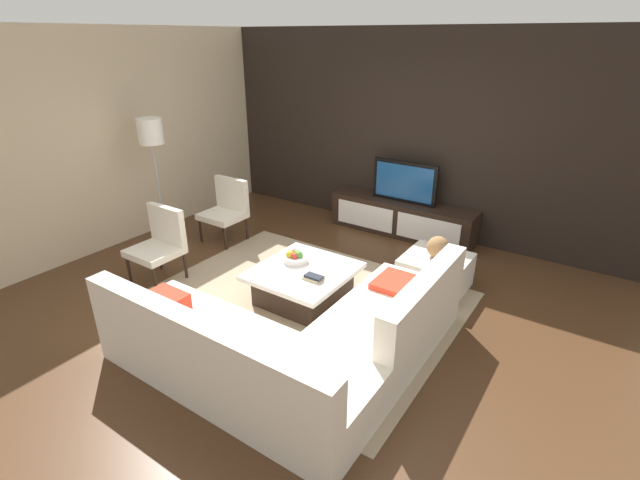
% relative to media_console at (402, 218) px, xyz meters
% --- Properties ---
extents(ground_plane, '(14.00, 14.00, 0.00)m').
position_rel_media_console_xyz_m(ground_plane, '(0.00, -2.40, -0.25)').
color(ground_plane, '#4C301C').
extents(feature_wall_back, '(6.40, 0.12, 2.80)m').
position_rel_media_console_xyz_m(feature_wall_back, '(0.00, 0.30, 1.15)').
color(feature_wall_back, black).
rests_on(feature_wall_back, ground).
extents(side_wall_left, '(0.12, 5.20, 2.80)m').
position_rel_media_console_xyz_m(side_wall_left, '(-3.20, -2.20, 1.15)').
color(side_wall_left, beige).
rests_on(side_wall_left, ground).
extents(area_rug, '(3.25, 2.67, 0.01)m').
position_rel_media_console_xyz_m(area_rug, '(-0.10, -2.40, -0.24)').
color(area_rug, tan).
rests_on(area_rug, ground).
extents(media_console, '(2.12, 0.47, 0.50)m').
position_rel_media_console_xyz_m(media_console, '(0.00, 0.00, 0.00)').
color(media_console, black).
rests_on(media_console, ground).
extents(television, '(0.95, 0.06, 0.58)m').
position_rel_media_console_xyz_m(television, '(0.00, 0.00, 0.54)').
color(television, black).
rests_on(television, media_console).
extents(sectional_couch, '(2.46, 2.40, 0.82)m').
position_rel_media_console_xyz_m(sectional_couch, '(0.53, -3.26, 0.03)').
color(sectional_couch, silver).
rests_on(sectional_couch, ground).
extents(coffee_table, '(0.98, 1.04, 0.38)m').
position_rel_media_console_xyz_m(coffee_table, '(-0.10, -2.30, -0.05)').
color(coffee_table, black).
rests_on(coffee_table, ground).
extents(accent_chair_near, '(0.55, 0.52, 0.87)m').
position_rel_media_console_xyz_m(accent_chair_near, '(-1.79, -2.81, 0.24)').
color(accent_chair_near, black).
rests_on(accent_chair_near, ground).
extents(floor_lamp, '(0.32, 0.32, 1.72)m').
position_rel_media_console_xyz_m(floor_lamp, '(-2.59, -2.14, 1.20)').
color(floor_lamp, '#A5A5AA').
rests_on(floor_lamp, ground).
extents(ottoman, '(0.70, 0.70, 0.40)m').
position_rel_media_console_xyz_m(ottoman, '(0.99, -1.25, -0.05)').
color(ottoman, silver).
rests_on(ottoman, ground).
extents(fruit_bowl, '(0.28, 0.28, 0.14)m').
position_rel_media_console_xyz_m(fruit_bowl, '(-0.28, -2.20, 0.19)').
color(fruit_bowl, silver).
rests_on(fruit_bowl, coffee_table).
extents(accent_chair_far, '(0.56, 0.51, 0.87)m').
position_rel_media_console_xyz_m(accent_chair_far, '(-1.97, -1.54, 0.24)').
color(accent_chair_far, black).
rests_on(accent_chair_far, ground).
extents(decorative_ball, '(0.25, 0.25, 0.25)m').
position_rel_media_console_xyz_m(decorative_ball, '(0.99, -1.25, 0.27)').
color(decorative_ball, '#997247').
rests_on(decorative_ball, ottoman).
extents(book_stack, '(0.20, 0.15, 0.05)m').
position_rel_media_console_xyz_m(book_stack, '(0.12, -2.42, 0.15)').
color(book_stack, '#CCB78C').
rests_on(book_stack, coffee_table).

